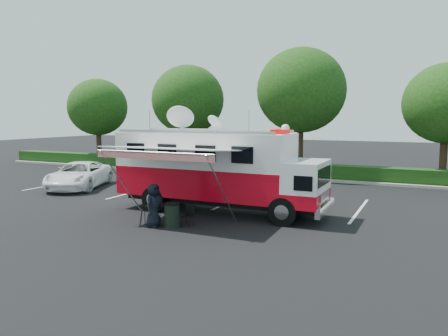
# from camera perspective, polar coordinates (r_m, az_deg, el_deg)

# --- Properties ---
(ground_plane) EXTENTS (120.00, 120.00, 0.00)m
(ground_plane) POSITION_cam_1_polar(r_m,az_deg,el_deg) (19.19, -0.64, -5.80)
(ground_plane) COLOR black
(ground_plane) RESTS_ON ground
(back_border) EXTENTS (60.00, 6.14, 8.87)m
(back_border) POSITION_cam_1_polar(r_m,az_deg,el_deg) (30.59, 12.05, 8.18)
(back_border) COLOR #9E998E
(back_border) RESTS_ON ground_plane
(stall_lines) EXTENTS (24.12, 5.50, 0.01)m
(stall_lines) POSITION_cam_1_polar(r_m,az_deg,el_deg) (22.06, 1.60, -4.13)
(stall_lines) COLOR silver
(stall_lines) RESTS_ON ground_plane
(command_truck) EXTENTS (9.27, 2.55, 4.45)m
(command_truck) POSITION_cam_1_polar(r_m,az_deg,el_deg) (18.90, -0.87, -0.13)
(command_truck) COLOR black
(command_truck) RESTS_ON ground_plane
(awning) EXTENTS (5.06, 2.62, 3.06)m
(awning) POSITION_cam_1_polar(r_m,az_deg,el_deg) (16.91, -7.37, 2.27)
(awning) COLOR silver
(awning) RESTS_ON ground_plane
(white_suv) EXTENTS (4.35, 5.99, 1.51)m
(white_suv) POSITION_cam_1_polar(r_m,az_deg,el_deg) (27.01, -18.33, -2.47)
(white_suv) COLOR white
(white_suv) RESTS_ON ground_plane
(person) EXTENTS (0.58, 0.84, 1.66)m
(person) POSITION_cam_1_polar(r_m,az_deg,el_deg) (16.95, -9.11, -7.58)
(person) COLOR black
(person) RESTS_ON ground_plane
(folding_table) EXTENTS (0.96, 0.77, 0.73)m
(folding_table) POSITION_cam_1_polar(r_m,az_deg,el_deg) (17.27, -8.94, -5.01)
(folding_table) COLOR black
(folding_table) RESTS_ON ground_plane
(folding_chair) EXTENTS (0.40, 0.42, 0.81)m
(folding_chair) POSITION_cam_1_polar(r_m,az_deg,el_deg) (16.87, -4.63, -5.93)
(folding_chair) COLOR black
(folding_chair) RESTS_ON ground_plane
(trash_bin) EXTENTS (0.62, 0.62, 0.92)m
(trash_bin) POSITION_cam_1_polar(r_m,az_deg,el_deg) (16.68, -6.80, -6.14)
(trash_bin) COLOR black
(trash_bin) RESTS_ON ground_plane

